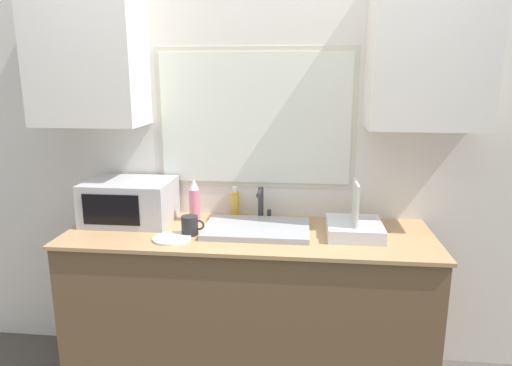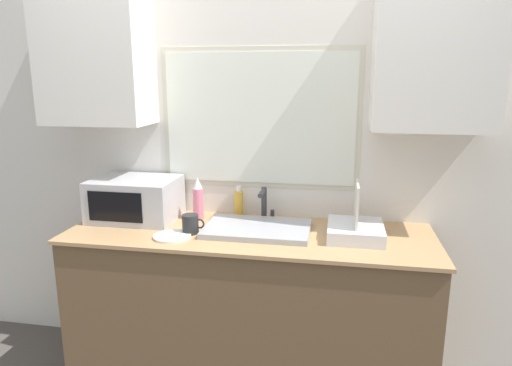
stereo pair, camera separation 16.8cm
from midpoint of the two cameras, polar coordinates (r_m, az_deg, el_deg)
countertop at (r=2.67m, az=-2.77°, el=-15.41°), size 1.98×0.66×0.91m
wall_back at (r=2.66m, az=-2.01°, el=6.70°), size 6.00×0.38×2.60m
sink_basin at (r=2.48m, az=-1.84°, el=-5.74°), size 0.57×0.37×0.03m
faucet at (r=2.64m, az=-1.16°, el=-2.32°), size 0.08×0.15×0.19m
microwave at (r=2.74m, az=-17.19°, el=-2.20°), size 0.49×0.37×0.24m
dish_rack at (r=2.46m, az=10.29°, el=-5.40°), size 0.29×0.32×0.29m
spray_bottle at (r=2.67m, az=-9.52°, el=-2.19°), size 0.06×0.06×0.25m
soap_bottle at (r=2.72m, az=-4.42°, el=-2.60°), size 0.05×0.05×0.19m
mug_near_sink at (r=2.46m, az=-10.21°, el=-5.28°), size 0.12×0.09×0.10m
small_plate at (r=2.42m, az=-12.44°, el=-6.80°), size 0.20×0.20×0.01m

